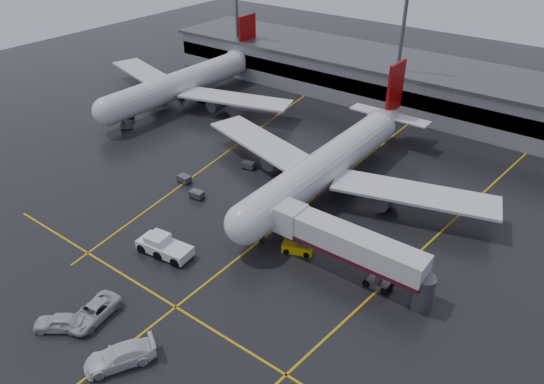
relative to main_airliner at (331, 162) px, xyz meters
The scene contains 21 objects.
ground 10.57m from the main_airliner, 90.00° to the right, with size 220.00×220.00×0.00m, color black.
apron_line_centre 10.57m from the main_airliner, 90.00° to the right, with size 0.25×90.00×0.02m, color gold.
apron_line_stop 31.98m from the main_airliner, 90.00° to the right, with size 60.00×0.25×0.02m, color gold.
apron_line_left 20.44m from the main_airliner, behind, with size 0.25×70.00×0.02m, color gold.
apron_line_right 18.49m from the main_airliner, ahead, with size 0.25×70.00×0.02m, color gold.
terminal 38.23m from the main_airliner, 90.00° to the left, with size 122.00×19.00×8.60m.
light_mast_left 56.34m from the main_airliner, 144.33° to the left, with size 3.00×1.20×25.45m.
light_mast_mid 34.26m from the main_airliner, 98.80° to the left, with size 3.00×1.20×25.45m.
main_airliner is the anchor object (origin of this frame).
second_airliner 43.68m from the main_airliner, 164.05° to the left, with size 48.80×45.60×14.10m.
jet_bridge 19.68m from the main_airliner, 52.90° to the right, with size 19.90×3.40×6.05m.
pushback_tractor 27.39m from the main_airliner, 106.90° to the right, with size 7.33×3.79×2.52m.
belt_loader 17.07m from the main_airliner, 72.18° to the right, with size 4.11×2.87×2.40m.
service_van_a 38.50m from the main_airliner, 98.48° to the right, with size 2.83×6.14×1.71m, color silver.
service_van_b 40.15m from the main_airliner, 88.20° to the right, with size 2.72×6.68×1.94m, color white.
service_van_d 41.66m from the main_airliner, 100.00° to the right, with size 2.06×5.13×1.75m, color silver.
baggage_cart_a 20.12m from the main_airliner, 133.64° to the right, with size 2.13×1.52×1.12m.
baggage_cart_b 22.33m from the main_airliner, 146.36° to the right, with size 2.03×1.34×1.12m.
baggage_cart_c 14.04m from the main_airliner, 167.38° to the right, with size 2.23×1.70×1.12m.
baggage_cart_d 45.13m from the main_airliner, behind, with size 2.20×1.63×1.12m.
baggage_cart_e 41.44m from the main_airliner, behind, with size 2.35×2.32×1.12m.
Camera 1 is at (32.08, -47.44, 38.99)m, focal length 33.17 mm.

